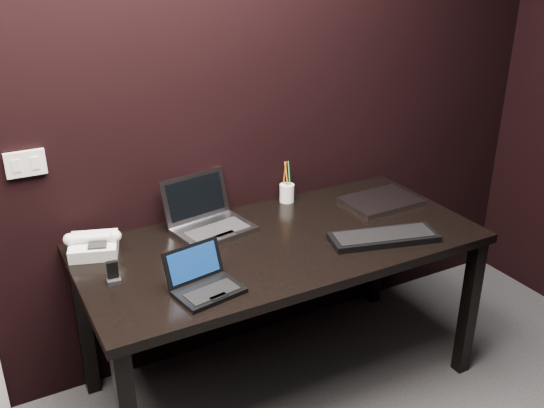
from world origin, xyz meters
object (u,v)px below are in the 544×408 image
desk (282,256)px  netbook (205,283)px  closed_laptop (381,201)px  silver_laptop (209,221)px  mobile_phone (113,275)px  pen_cup (287,192)px  desk_phone (94,245)px  ext_keyboard (384,237)px

desk → netbook: netbook is taller
desk → closed_laptop: size_ratio=4.83×
silver_laptop → closed_laptop: silver_laptop is taller
netbook → mobile_phone: size_ratio=3.10×
desk → silver_laptop: (-0.23, 0.24, 0.12)m
desk → netbook: 0.50m
silver_laptop → mobile_phone: (-0.49, -0.24, -0.01)m
netbook → pen_cup: (0.66, 0.56, 0.02)m
desk → desk_phone: size_ratio=7.25×
pen_cup → mobile_phone: bearing=-159.6°
silver_laptop → mobile_phone: bearing=-153.4°
desk_phone → desk: bearing=-19.0°
silver_laptop → ext_keyboard: 0.76m
desk → silver_laptop: bearing=133.9°
silver_laptop → desk_phone: bearing=178.7°
desk → pen_cup: pen_cup is taller
netbook → pen_cup: size_ratio=1.29×
ext_keyboard → desk_phone: bearing=157.6°
desk_phone → pen_cup: 0.96m
closed_laptop → desk_phone: (-1.34, 0.14, 0.03)m
closed_laptop → pen_cup: (-0.39, 0.24, 0.04)m
desk_phone → mobile_phone: size_ratio=2.73×
desk → closed_laptop: closed_laptop is taller
ext_keyboard → mobile_phone: bearing=169.6°
desk → silver_laptop: silver_laptop is taller
ext_keyboard → closed_laptop: size_ratio=1.38×
netbook → ext_keyboard: 0.82m
desk → netbook: size_ratio=6.39×
ext_keyboard → mobile_phone: 1.12m
desk → desk_phone: desk_phone is taller
desk_phone → pen_cup: (0.95, 0.09, 0.01)m
ext_keyboard → mobile_phone: mobile_phone is taller
silver_laptop → ext_keyboard: (0.61, -0.45, -0.03)m
desk → closed_laptop: bearing=10.1°
ext_keyboard → desk_phone: desk_phone is taller
desk → netbook: bearing=-154.0°
silver_laptop → closed_laptop: bearing=-8.9°
closed_laptop → pen_cup: pen_cup is taller
desk_phone → pen_cup: size_ratio=1.14×
ext_keyboard → closed_laptop: ext_keyboard is taller
netbook → mobile_phone: bearing=142.5°
ext_keyboard → silver_laptop: bearing=143.9°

